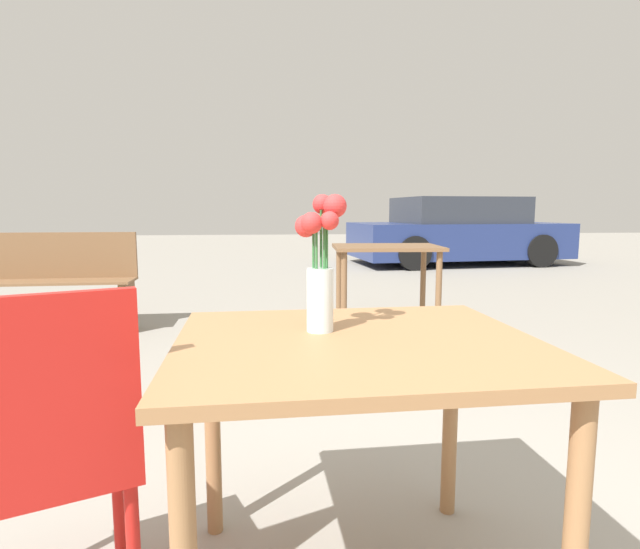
% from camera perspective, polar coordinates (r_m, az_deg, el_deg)
% --- Properties ---
extents(table_front, '(0.94, 0.81, 0.72)m').
position_cam_1_polar(table_front, '(1.31, 4.25, -11.64)').
color(table_front, '#9E7047').
rests_on(table_front, ground_plane).
extents(flower_vase, '(0.14, 0.12, 0.37)m').
position_cam_1_polar(flower_vase, '(1.33, 0.03, 0.76)').
color(flower_vase, silver).
rests_on(flower_vase, table_front).
extents(cafe_chair, '(0.52, 0.52, 0.88)m').
position_cam_1_polar(cafe_chair, '(1.35, -29.06, -17.09)').
color(cafe_chair, red).
rests_on(cafe_chair, ground_plane).
extents(bench_middle, '(1.50, 0.38, 0.85)m').
position_cam_1_polar(bench_middle, '(4.88, -28.92, -0.45)').
color(bench_middle, brown).
rests_on(bench_middle, ground_plane).
extents(table_back, '(0.93, 0.69, 0.74)m').
position_cam_1_polar(table_back, '(4.31, 7.60, 1.65)').
color(table_back, brown).
rests_on(table_back, ground_plane).
extents(parked_car, '(4.11, 2.19, 1.28)m').
position_cam_1_polar(parked_car, '(10.06, 15.36, 4.67)').
color(parked_car, navy).
rests_on(parked_car, ground_plane).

